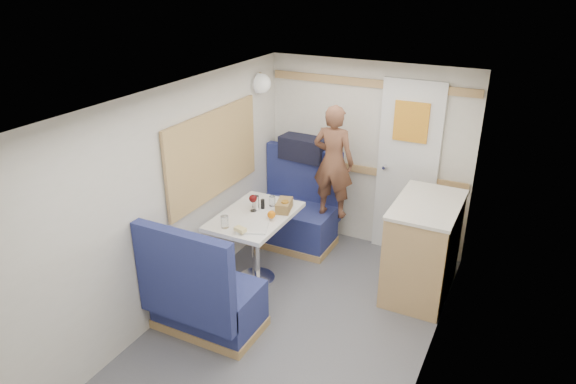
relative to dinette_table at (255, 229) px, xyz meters
The scene contains 28 objects.
floor 1.32m from the dinette_table, 56.98° to the right, with size 4.50×4.50×0.00m, color #515156.
ceiling 1.87m from the dinette_table, 56.98° to the right, with size 4.50×4.50×0.00m, color silver.
wall_back 1.47m from the dinette_table, 62.53° to the left, with size 2.20×0.02×2.00m, color silver.
wall_left 1.18m from the dinette_table, 114.23° to the right, with size 0.02×4.50×2.00m, color silver.
wall_right 2.06m from the dinette_table, 29.74° to the right, with size 0.02×4.50×2.00m, color silver.
oak_trim_low 1.42m from the dinette_table, 62.15° to the left, with size 2.15×0.02×0.08m, color #A9864C.
oak_trim_high 1.85m from the dinette_table, 62.15° to the left, with size 2.15×0.02×0.08m, color #A9864C.
side_window 0.81m from the dinette_table, behind, with size 0.04×1.30×0.72m, color gray.
rear_door 1.69m from the dinette_table, 47.92° to the left, with size 0.62×0.12×1.86m.
dinette_table is the anchor object (origin of this frame).
bench_far 0.90m from the dinette_table, 90.00° to the left, with size 0.90×0.59×1.05m.
bench_near 0.90m from the dinette_table, 90.00° to the right, with size 0.90×0.59×1.05m.
ledge 1.16m from the dinette_table, 90.00° to the left, with size 0.90×0.14×0.04m, color #A9864C.
dome_light 1.51m from the dinette_table, 114.65° to the left, with size 0.20×0.20×0.20m, color white.
galley_counter 1.57m from the dinette_table, 20.54° to the left, with size 0.57×0.92×0.92m.
person 1.06m from the dinette_table, 62.79° to the left, with size 0.43×0.28×1.17m, color brown.
duffel_bag 1.21m from the dinette_table, 91.10° to the left, with size 0.52×0.25×0.25m, color black.
tray 0.28m from the dinette_table, 62.70° to the right, with size 0.26×0.34×0.02m, color white.
orange_fruit 0.29m from the dinette_table, ahead, with size 0.07×0.07×0.07m, color orange.
cheese_block 0.43m from the dinette_table, 79.08° to the right, with size 0.10×0.06×0.04m, color #EDDE89.
wine_glass 0.29m from the dinette_table, 131.13° to the left, with size 0.08×0.08×0.17m.
tumbler_left 0.42m from the dinette_table, 107.03° to the right, with size 0.07×0.07×0.11m, color white.
tumbler_mid 0.27m from the dinette_table, 117.53° to the left, with size 0.07×0.07×0.11m, color white.
tumbler_right 0.32m from the dinette_table, 76.86° to the left, with size 0.06×0.06×0.10m, color white.
beer_glass 0.36m from the dinette_table, 38.49° to the left, with size 0.07×0.07×0.11m, color #955F15.
pepper_grinder 0.25m from the dinette_table, 88.13° to the left, with size 0.04×0.04×0.10m, color black.
salt_grinder 0.23m from the dinette_table, 114.16° to the left, with size 0.04×0.04×0.10m, color white.
bread_loaf 0.35m from the dinette_table, 45.41° to the left, with size 0.13×0.23×0.10m, color olive.
Camera 1 is at (1.56, -2.70, 2.85)m, focal length 32.00 mm.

